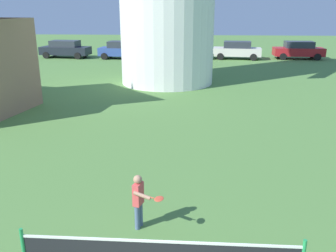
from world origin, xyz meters
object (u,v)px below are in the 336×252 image
Objects in this scene: parked_car_cream at (237,50)px; parked_car_red at (298,50)px; player_far at (139,199)px; parked_car_black at (65,49)px; parked_car_blue at (121,50)px; parked_car_silver at (185,50)px.

parked_car_red is (5.52, 0.43, 0.00)m from parked_car_cream.
player_far is 0.26× the size of parked_car_black.
parked_car_cream is (10.42, 0.52, 0.00)m from parked_car_blue.
parked_car_black is at bearing 111.75° from player_far.
player_far is 26.70m from parked_car_silver.
parked_car_blue and parked_car_cream have the same top height.
parked_car_cream is at bearing -175.53° from parked_car_red.
parked_car_silver is 4.67m from parked_car_cream.
parked_car_blue is at bearing -4.30° from parked_car_black.
parked_car_red is at bearing 68.81° from player_far.
parked_car_red is at bearing 4.47° from parked_car_cream.
parked_car_cream is at bearing 1.08° from parked_car_silver.
parked_car_cream is 1.00× the size of parked_car_red.
parked_car_cream is at bearing 79.35° from player_far.
parked_car_black is at bearing -179.84° from parked_car_silver.
parked_car_red is at bearing 1.49° from parked_car_black.
player_far is 26.82m from parked_car_blue.
parked_car_blue is (5.25, -0.40, -0.00)m from parked_car_black.
parked_car_blue and parked_car_silver have the same top height.
player_far is 0.30× the size of parked_car_blue.
parked_car_black and parked_car_cream have the same top height.
parked_car_blue reaches higher than player_far.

